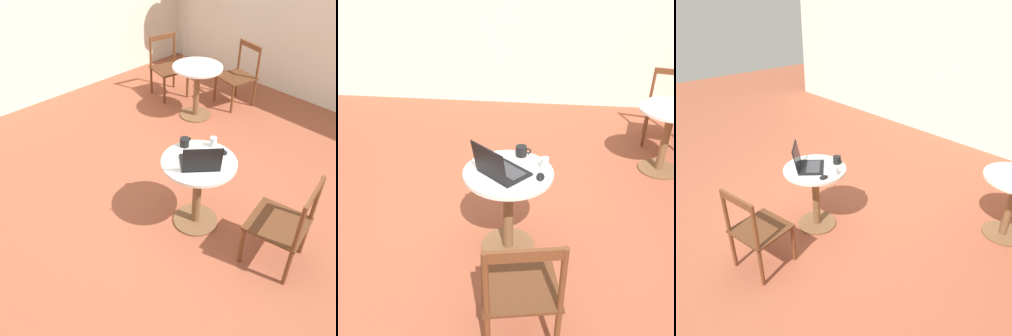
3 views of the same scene
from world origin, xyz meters
TOP-DOWN VIEW (x-y plane):
  - ground_plane at (0.00, 0.00)m, footprint 16.00×16.00m
  - cafe_table_near at (0.14, -0.12)m, footprint 0.67×0.67m
  - cafe_table_mid at (1.66, 1.31)m, footprint 0.67×0.67m
  - chair_near_front at (0.30, -0.93)m, footprint 0.54×0.54m
  - chair_mid_right at (2.38, 1.14)m, footprint 0.55×0.55m
  - chair_mid_back at (1.85, 2.07)m, footprint 0.55×0.55m
  - laptop at (0.08, -0.18)m, footprint 0.45×0.44m
  - mouse at (0.37, -0.19)m, footprint 0.06×0.10m
  - mug at (0.21, 0.13)m, footprint 0.12×0.09m
  - drinking_glass at (0.40, -0.05)m, footprint 0.06×0.06m

SIDE VIEW (x-z plane):
  - ground_plane at x=0.00m, z-range 0.00..0.00m
  - chair_near_front at x=0.30m, z-range 0.00..0.88m
  - chair_mid_right at x=2.38m, z-range 0.00..0.88m
  - chair_mid_back at x=1.85m, z-range 0.00..0.88m
  - cafe_table_near at x=0.14m, z-range 0.15..0.89m
  - cafe_table_mid at x=1.66m, z-range 0.15..0.89m
  - mouse at x=0.37m, z-range 0.73..0.77m
  - mug at x=0.21m, z-range 0.73..0.82m
  - drinking_glass at x=0.40m, z-range 0.73..0.83m
  - laptop at x=0.08m, z-range 0.65..0.92m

